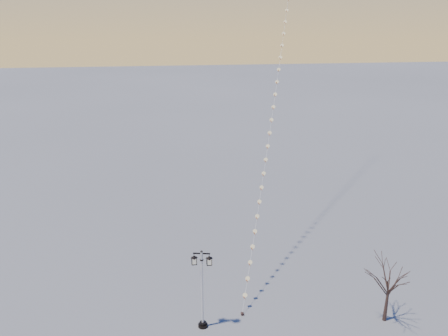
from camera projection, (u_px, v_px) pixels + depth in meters
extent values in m
plane|color=slate|center=(246.00, 325.00, 28.11)|extent=(300.00, 300.00, 0.00)
cylinder|color=black|center=(203.00, 325.00, 27.92)|extent=(0.60, 0.60, 0.17)
cylinder|color=black|center=(203.00, 323.00, 27.86)|extent=(0.43, 0.43, 0.15)
cylinder|color=silver|center=(202.00, 288.00, 27.02)|extent=(0.14, 0.14, 5.01)
cylinder|color=black|center=(202.00, 260.00, 26.40)|extent=(0.21, 0.21, 0.06)
cube|color=black|center=(202.00, 253.00, 26.26)|extent=(1.00, 0.26, 0.06)
sphere|color=black|center=(202.00, 252.00, 26.22)|extent=(0.15, 0.15, 0.15)
pyramid|color=black|center=(194.00, 256.00, 26.34)|extent=(0.47, 0.47, 0.15)
cube|color=beige|center=(194.00, 261.00, 26.44)|extent=(0.28, 0.28, 0.36)
cube|color=black|center=(194.00, 264.00, 26.51)|extent=(0.32, 0.32, 0.04)
pyramid|color=black|center=(209.00, 256.00, 26.28)|extent=(0.47, 0.47, 0.15)
cube|color=beige|center=(209.00, 261.00, 26.39)|extent=(0.28, 0.28, 0.36)
cube|color=black|center=(209.00, 264.00, 26.45)|extent=(0.32, 0.32, 0.04)
cone|color=#32221C|center=(386.00, 305.00, 28.18)|extent=(0.26, 0.26, 2.21)
cylinder|color=black|center=(242.00, 314.00, 28.98)|extent=(0.20, 0.20, 0.20)
cylinder|color=black|center=(242.00, 313.00, 28.97)|extent=(0.03, 0.03, 0.25)
cone|color=#DB5011|center=(283.00, 28.00, 37.66)|extent=(0.08, 0.08, 0.28)
cylinder|color=white|center=(242.00, 307.00, 28.82)|extent=(0.02, 0.02, 0.79)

